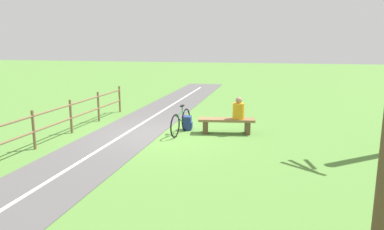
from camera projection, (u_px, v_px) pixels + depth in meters
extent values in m
plane|color=#548438|center=(158.00, 134.00, 11.73)|extent=(80.00, 80.00, 0.00)
cube|color=#565454|center=(60.00, 174.00, 8.11)|extent=(2.73, 36.03, 0.02)
cube|color=silver|center=(60.00, 174.00, 8.11)|extent=(0.49, 32.00, 0.00)
cube|color=brown|center=(227.00, 120.00, 11.71)|extent=(1.86, 0.72, 0.08)
cube|color=brown|center=(247.00, 127.00, 11.71)|extent=(0.22, 0.44, 0.41)
cube|color=brown|center=(205.00, 127.00, 11.80)|extent=(0.22, 0.44, 0.41)
cylinder|color=orange|center=(239.00, 111.00, 11.62)|extent=(0.42, 0.42, 0.51)
sphere|color=#9E755B|center=(239.00, 100.00, 11.55)|extent=(0.21, 0.21, 0.21)
torus|color=black|center=(175.00, 126.00, 11.20)|extent=(0.13, 0.74, 0.74)
torus|color=black|center=(186.00, 120.00, 12.11)|extent=(0.13, 0.74, 0.74)
cylinder|color=#237038|center=(181.00, 113.00, 11.59)|extent=(0.14, 0.83, 0.04)
cylinder|color=#237038|center=(179.00, 119.00, 11.49)|extent=(0.11, 0.60, 0.35)
cylinder|color=#237038|center=(182.00, 109.00, 11.71)|extent=(0.03, 0.03, 0.20)
cube|color=black|center=(182.00, 106.00, 11.68)|extent=(0.10, 0.21, 0.05)
cube|color=navy|center=(187.00, 123.00, 12.22)|extent=(0.29, 0.36, 0.47)
cube|color=#2A438C|center=(192.00, 125.00, 12.21)|extent=(0.06, 0.24, 0.21)
cylinder|color=brown|center=(120.00, 99.00, 15.24)|extent=(0.08, 0.08, 1.10)
cylinder|color=brown|center=(98.00, 107.00, 13.48)|extent=(0.08, 0.08, 1.10)
cylinder|color=brown|center=(71.00, 117.00, 11.71)|extent=(0.08, 0.08, 1.10)
cylinder|color=brown|center=(34.00, 130.00, 9.94)|extent=(0.08, 0.08, 1.10)
cylinder|color=brown|center=(8.00, 124.00, 8.98)|extent=(0.41, 12.98, 0.06)
cylinder|color=brown|center=(10.00, 141.00, 9.07)|extent=(0.41, 12.98, 0.06)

